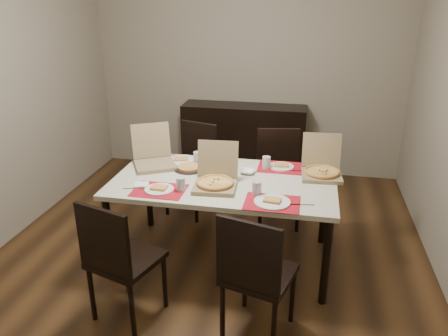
{
  "coord_description": "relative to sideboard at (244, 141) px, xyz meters",
  "views": [
    {
      "loc": [
        0.78,
        -3.34,
        2.16
      ],
      "look_at": [
        0.14,
        -0.14,
        0.85
      ],
      "focal_mm": 35.0,
      "sensor_mm": 36.0,
      "label": 1
    }
  ],
  "objects": [
    {
      "name": "soda_bottle",
      "position": [
        -0.68,
        -1.58,
        0.44
      ],
      "size": [
        0.11,
        0.11,
        0.33
      ],
      "color": "silver",
      "rests_on": "dining_table"
    },
    {
      "name": "ground",
      "position": [
        0.0,
        -1.78,
        -0.46
      ],
      "size": [
        3.8,
        4.0,
        0.02
      ],
      "primitive_type": "cube",
      "color": "#472D16",
      "rests_on": "ground"
    },
    {
      "name": "dining_table",
      "position": [
        0.14,
        -1.92,
        0.23
      ],
      "size": [
        1.8,
        1.0,
        0.75
      ],
      "color": "beige",
      "rests_on": "ground"
    },
    {
      "name": "pizza_box_right",
      "position": [
        0.91,
        -1.68,
        0.35
      ],
      "size": [
        0.34,
        0.38,
        0.32
      ],
      "color": "olive",
      "rests_on": "dining_table"
    },
    {
      "name": "room_walls",
      "position": [
        0.0,
        -1.35,
        1.28
      ],
      "size": [
        3.84,
        4.02,
        2.62
      ],
      "color": "gray",
      "rests_on": "ground"
    },
    {
      "name": "napkin_loose",
      "position": [
        0.19,
        -1.97,
        0.31
      ],
      "size": [
        0.15,
        0.15,
        0.02
      ],
      "primitive_type": "cube",
      "rotation": [
        0.0,
        0.0,
        0.38
      ],
      "color": "white",
      "rests_on": "dining_table"
    },
    {
      "name": "sideboard",
      "position": [
        0.0,
        0.0,
        0.0
      ],
      "size": [
        1.5,
        0.4,
        0.9
      ],
      "primitive_type": "cube",
      "color": "black",
      "rests_on": "ground"
    },
    {
      "name": "setting_near_right",
      "position": [
        0.53,
        -2.25,
        0.32
      ],
      "size": [
        0.5,
        0.3,
        0.11
      ],
      "color": "#B60C1C",
      "rests_on": "dining_table"
    },
    {
      "name": "faina_plate",
      "position": [
        -0.2,
        -1.77,
        0.31
      ],
      "size": [
        0.26,
        0.26,
        0.03
      ],
      "color": "black",
      "rests_on": "dining_table"
    },
    {
      "name": "pizza_box_left",
      "position": [
        -0.53,
        -1.72,
        0.36
      ],
      "size": [
        0.48,
        0.49,
        0.34
      ],
      "color": "olive",
      "rests_on": "dining_table"
    },
    {
      "name": "chair_far_left",
      "position": [
        -0.36,
        -1.05,
        0.06
      ],
      "size": [
        0.52,
        0.52,
        0.93
      ],
      "color": "black",
      "rests_on": "ground"
    },
    {
      "name": "chair_near_right",
      "position": [
        0.52,
        -2.8,
        0.06
      ],
      "size": [
        0.52,
        0.52,
        0.93
      ],
      "color": "black",
      "rests_on": "ground"
    },
    {
      "name": "pizza_box_center",
      "position": [
        0.1,
        -2.07,
        0.35
      ],
      "size": [
        0.35,
        0.38,
        0.33
      ],
      "color": "olive",
      "rests_on": "dining_table"
    },
    {
      "name": "dip_bowl",
      "position": [
        0.3,
        -1.76,
        0.32
      ],
      "size": [
        0.13,
        0.13,
        0.03
      ],
      "primitive_type": "imported",
      "rotation": [
        0.0,
        0.0,
        -0.06
      ],
      "color": "white",
      "rests_on": "dining_table"
    },
    {
      "name": "setting_far_right",
      "position": [
        0.54,
        -1.58,
        0.32
      ],
      "size": [
        0.5,
        0.3,
        0.11
      ],
      "color": "#B60C1C",
      "rests_on": "dining_table"
    },
    {
      "name": "chair_far_right",
      "position": [
        0.52,
        -1.11,
        0.06
      ],
      "size": [
        0.48,
        0.48,
        0.93
      ],
      "color": "black",
      "rests_on": "ground"
    },
    {
      "name": "setting_far_left",
      "position": [
        -0.3,
        -1.6,
        0.32
      ],
      "size": [
        0.47,
        0.3,
        0.11
      ],
      "color": "#B60C1C",
      "rests_on": "dining_table"
    },
    {
      "name": "chair_near_left",
      "position": [
        -0.41,
        -2.82,
        0.06
      ],
      "size": [
        0.53,
        0.53,
        0.93
      ],
      "color": "black",
      "rests_on": "ground"
    },
    {
      "name": "setting_near_left",
      "position": [
        -0.29,
        -2.22,
        0.32
      ],
      "size": [
        0.49,
        0.3,
        0.11
      ],
      "color": "#B60C1C",
      "rests_on": "dining_table"
    }
  ]
}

